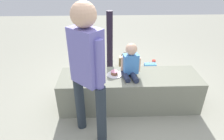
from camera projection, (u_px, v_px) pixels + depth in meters
ground_plane at (128, 104)px, 3.02m from camera, size 12.00×12.00×0.00m
concrete_ledge at (129, 91)px, 2.89m from camera, size 2.04×0.58×0.51m
child_seated at (131, 62)px, 2.68m from camera, size 0.28×0.33×0.48m
adult_standing at (87, 65)px, 2.02m from camera, size 0.39×0.37×1.64m
cake_plate at (114, 74)px, 2.78m from camera, size 0.22×0.22×0.07m
gift_bag at (150, 70)px, 3.68m from camera, size 0.22×0.11×0.32m
railing_post at (110, 54)px, 3.52m from camera, size 0.36×0.36×1.26m
water_bottle_near_gift at (92, 73)px, 3.69m from camera, size 0.07×0.07×0.20m
water_bottle_far_side at (111, 62)px, 4.09m from camera, size 0.07×0.07×0.21m
party_cup_red at (154, 62)px, 4.18m from camera, size 0.07×0.07×0.11m
cake_box_white at (79, 69)px, 3.93m from camera, size 0.32×0.33×0.10m
handbag_black_leather at (96, 62)px, 4.08m from camera, size 0.31×0.10×0.32m
handbag_brown_canvas at (126, 62)px, 4.04m from camera, size 0.30×0.14×0.35m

